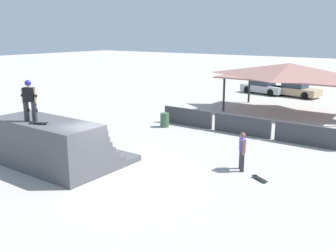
# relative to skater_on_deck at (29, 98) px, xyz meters

# --- Properties ---
(ground_plane) EXTENTS (160.00, 160.00, 0.00)m
(ground_plane) POSITION_rel_skater_on_deck_xyz_m (2.98, 1.22, -3.00)
(ground_plane) COLOR #ADA8A0
(quarter_pipe_ramp) EXTENTS (4.99, 4.01, 2.04)m
(quarter_pipe_ramp) POSITION_rel_skater_on_deck_xyz_m (0.43, 0.73, -2.11)
(quarter_pipe_ramp) COLOR #4C4C51
(quarter_pipe_ramp) RESTS_ON ground
(skater_on_deck) EXTENTS (0.71, 0.44, 1.67)m
(skater_on_deck) POSITION_rel_skater_on_deck_xyz_m (0.00, 0.00, 0.00)
(skater_on_deck) COLOR #2D2D33
(skater_on_deck) RESTS_ON quarter_pipe_ramp
(skateboard_on_deck) EXTENTS (0.79, 0.47, 0.09)m
(skateboard_on_deck) POSITION_rel_skater_on_deck_xyz_m (0.69, -0.12, -0.90)
(skateboard_on_deck) COLOR green
(skateboard_on_deck) RESTS_ON quarter_pipe_ramp
(bystander_walking) EXTENTS (0.43, 0.60, 1.61)m
(bystander_walking) POSITION_rel_skater_on_deck_xyz_m (7.05, 4.88, -2.10)
(bystander_walking) COLOR #2D2D33
(bystander_walking) RESTS_ON ground
(skateboard_on_ground) EXTENTS (0.76, 0.56, 0.09)m
(skateboard_on_ground) POSITION_rel_skater_on_deck_xyz_m (8.08, 4.29, -2.94)
(skateboard_on_ground) COLOR green
(skateboard_on_ground) RESTS_ON ground
(barrier_fence) EXTENTS (10.55, 0.12, 1.05)m
(barrier_fence) POSITION_rel_skater_on_deck_xyz_m (4.66, 10.06, -2.47)
(barrier_fence) COLOR #3D3D42
(barrier_fence) RESTS_ON ground
(pavilion_shelter) EXTENTS (9.11, 5.19, 3.50)m
(pavilion_shelter) POSITION_rel_skater_on_deck_xyz_m (4.73, 17.37, -0.05)
(pavilion_shelter) COLOR #2D2D33
(pavilion_shelter) RESTS_ON ground
(trash_bin) EXTENTS (0.52, 0.52, 0.85)m
(trash_bin) POSITION_rel_skater_on_deck_xyz_m (0.14, 8.95, -2.57)
(trash_bin) COLOR #385B3D
(trash_bin) RESTS_ON ground
(parked_car_silver) EXTENTS (4.38, 2.45, 1.27)m
(parked_car_silver) POSITION_rel_skater_on_deck_xyz_m (0.06, 24.67, -2.40)
(parked_car_silver) COLOR #A8AAAF
(parked_car_silver) RESTS_ON ground
(parked_car_tan) EXTENTS (4.40, 2.42, 1.27)m
(parked_car_tan) POSITION_rel_skater_on_deck_xyz_m (3.04, 24.75, -2.40)
(parked_car_tan) COLOR tan
(parked_car_tan) RESTS_ON ground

